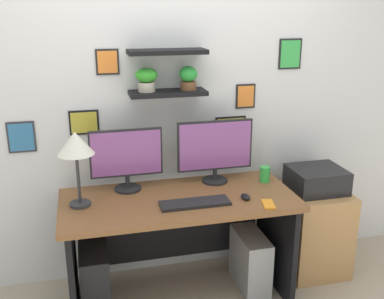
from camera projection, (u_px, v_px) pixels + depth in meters
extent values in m
plane|color=tan|center=(180.00, 296.00, 3.16)|extent=(8.00, 8.00, 0.00)
cube|color=silver|center=(165.00, 94.00, 3.16)|extent=(4.40, 0.04, 2.70)
cube|color=black|center=(168.00, 93.00, 3.04)|extent=(0.52, 0.20, 0.03)
cube|color=black|center=(167.00, 52.00, 2.95)|extent=(0.52, 0.20, 0.03)
cylinder|color=brown|center=(188.00, 86.00, 3.06)|extent=(0.11, 0.11, 0.06)
ellipsoid|color=green|center=(188.00, 74.00, 3.03)|extent=(0.12, 0.12, 0.10)
cylinder|color=#B2A899|center=(147.00, 87.00, 2.99)|extent=(0.11, 0.11, 0.06)
ellipsoid|color=green|center=(146.00, 75.00, 2.97)|extent=(0.15, 0.15, 0.09)
cube|color=black|center=(107.00, 62.00, 2.98)|extent=(0.15, 0.02, 0.17)
cube|color=orange|center=(107.00, 62.00, 2.97)|extent=(0.13, 0.00, 0.14)
cube|color=#2D2D33|center=(21.00, 137.00, 2.98)|extent=(0.18, 0.02, 0.21)
cube|color=teal|center=(21.00, 137.00, 2.98)|extent=(0.15, 0.00, 0.19)
cube|color=black|center=(245.00, 96.00, 3.28)|extent=(0.15, 0.02, 0.18)
cube|color=orange|center=(246.00, 96.00, 3.28)|extent=(0.12, 0.00, 0.15)
cube|color=black|center=(84.00, 122.00, 3.06)|extent=(0.20, 0.02, 0.17)
cube|color=gold|center=(84.00, 123.00, 3.05)|extent=(0.17, 0.00, 0.14)
cube|color=black|center=(230.00, 129.00, 3.33)|extent=(0.23, 0.02, 0.19)
cube|color=gold|center=(231.00, 129.00, 3.32)|extent=(0.21, 0.00, 0.16)
cube|color=black|center=(290.00, 54.00, 3.27)|extent=(0.17, 0.02, 0.22)
cube|color=green|center=(290.00, 54.00, 3.26)|extent=(0.15, 0.00, 0.19)
cube|color=brown|center=(179.00, 200.00, 2.94)|extent=(1.52, 0.68, 0.04)
cube|color=black|center=(73.00, 265.00, 2.89)|extent=(0.04, 0.62, 0.71)
cube|color=black|center=(276.00, 239.00, 3.21)|extent=(0.04, 0.62, 0.71)
cube|color=black|center=(171.00, 226.00, 3.32)|extent=(1.32, 0.02, 0.50)
cylinder|color=black|center=(128.00, 188.00, 3.05)|extent=(0.18, 0.18, 0.02)
cylinder|color=black|center=(128.00, 181.00, 3.03)|extent=(0.03, 0.03, 0.09)
cube|color=black|center=(126.00, 153.00, 2.98)|extent=(0.48, 0.02, 0.32)
cube|color=#8C4C99|center=(126.00, 153.00, 2.97)|extent=(0.46, 0.00, 0.30)
cylinder|color=black|center=(215.00, 180.00, 3.19)|extent=(0.18, 0.18, 0.02)
cylinder|color=black|center=(215.00, 174.00, 3.18)|extent=(0.03, 0.03, 0.09)
cube|color=black|center=(215.00, 145.00, 3.12)|extent=(0.53, 0.02, 0.35)
cube|color=#8C4C99|center=(216.00, 146.00, 3.11)|extent=(0.51, 0.00, 0.33)
cube|color=black|center=(195.00, 203.00, 2.82)|extent=(0.44, 0.14, 0.02)
ellipsoid|color=black|center=(245.00, 197.00, 2.90)|extent=(0.06, 0.09, 0.03)
cylinder|color=#2D2D33|center=(80.00, 204.00, 2.81)|extent=(0.13, 0.13, 0.02)
cylinder|color=#2D2D33|center=(78.00, 179.00, 2.76)|extent=(0.02, 0.02, 0.32)
cone|color=silver|center=(75.00, 143.00, 2.69)|extent=(0.22, 0.22, 0.14)
cube|color=orange|center=(268.00, 204.00, 2.82)|extent=(0.10, 0.15, 0.01)
cylinder|color=green|center=(265.00, 174.00, 3.18)|extent=(0.07, 0.07, 0.11)
cube|color=tan|center=(312.00, 229.00, 3.42)|extent=(0.44, 0.50, 0.64)
cube|color=black|center=(316.00, 179.00, 3.30)|extent=(0.38, 0.34, 0.17)
cube|color=black|center=(95.00, 280.00, 2.94)|extent=(0.18, 0.40, 0.46)
cube|color=#99999E|center=(250.00, 260.00, 3.22)|extent=(0.18, 0.40, 0.41)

